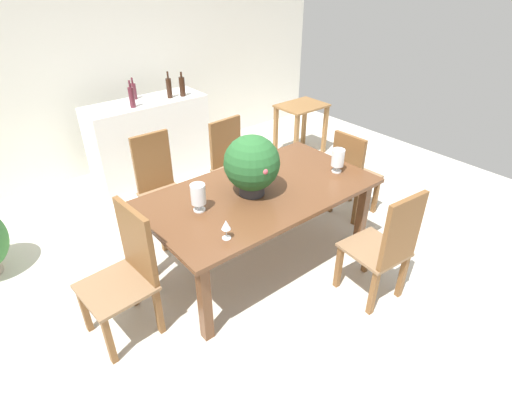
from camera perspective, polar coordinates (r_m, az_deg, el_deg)
The scene contains 18 objects.
ground_plane at distance 4.00m, azimuth -1.41°, elevation -6.17°, with size 7.04×7.04×0.00m, color beige.
back_wall at distance 5.57m, azimuth -19.27°, elevation 18.13°, with size 6.40×0.10×2.60m, color silver.
dining_table at distance 3.48m, azimuth 0.60°, elevation 0.89°, with size 1.97×1.09×0.75m.
chair_head_end at distance 3.06m, azimuth -17.57°, elevation -8.44°, with size 0.50×0.50×1.01m.
chair_far_right at distance 4.48m, azimuth -3.36°, elevation 6.28°, with size 0.48×0.49×0.97m.
chair_far_left at distance 4.08m, azimuth -13.36°, elevation 3.04°, with size 0.42×0.48×1.03m.
chair_near_right at distance 3.29m, azimuth 17.90°, elevation -5.40°, with size 0.46×0.49×1.02m.
chair_foot_end at distance 4.35m, azimuth 13.26°, elevation 4.47°, with size 0.44×0.41×0.96m.
flower_centerpiece at distance 3.26m, azimuth -0.59°, elevation 5.75°, with size 0.46×0.46×0.51m.
crystal_vase_left at distance 3.76m, azimuth 11.41°, elevation 6.45°, with size 0.12×0.12×0.22m.
crystal_vase_center_near at distance 3.12m, azimuth -8.11°, elevation 1.40°, with size 0.12×0.12×0.23m.
wine_glass at distance 2.81m, azimuth -4.22°, elevation -2.89°, with size 0.07×0.07×0.15m.
kitchen_counter at distance 5.21m, azimuth -14.61°, elevation 8.64°, with size 1.42×0.51×1.00m, color silver.
wine_bottle_green at distance 5.07m, azimuth -12.10°, elevation 15.78°, with size 0.06×0.06×0.31m.
wine_bottle_amber at distance 4.83m, azimuth -17.04°, elevation 14.30°, with size 0.06×0.06×0.30m.
wine_bottle_dark at distance 5.11m, azimuth -10.32°, elevation 16.06°, with size 0.07×0.07×0.28m.
wine_bottle_tall at distance 5.13m, azimuth -16.78°, elevation 15.06°, with size 0.06×0.06×0.25m.
side_table at distance 5.78m, azimuth 6.35°, elevation 12.13°, with size 0.64×0.49×0.71m.
Camera 1 is at (-1.92, -2.50, 2.45)m, focal length 28.53 mm.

